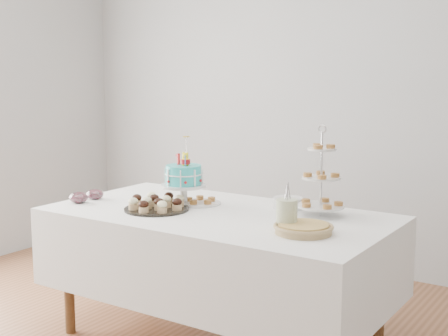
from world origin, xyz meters
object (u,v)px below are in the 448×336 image
Objects in this scene: birthday_cake at (184,187)px; utensil_pitcher at (287,214)px; jam_bowl_b at (95,194)px; cupcake_tray at (157,203)px; pastry_plate at (200,201)px; jam_bowl_a at (79,198)px; table at (218,252)px; tiered_stand at (321,178)px; plate_stack at (288,203)px; pie at (303,228)px.

birthday_cake is 0.81m from utensil_pitcher.
cupcake_tray is at bearing -3.23° from jam_bowl_b.
pastry_plate is 2.18× the size of jam_bowl_a.
table is 0.89m from jam_bowl_b.
cupcake_tray is at bearing -112.80° from pastry_plate.
cupcake_tray is 0.74× the size of tiered_stand.
plate_stack is (0.61, 0.44, -0.01)m from cupcake_tray.
cupcake_tray is (-0.32, -0.14, 0.27)m from table.
utensil_pitcher is at bearing 175.39° from pie.
plate_stack is 1.25m from jam_bowl_a.
pie is 0.11m from utensil_pitcher.
plate_stack reaches higher than pie.
pastry_plate is 2.29× the size of jam_bowl_b.
pastry_plate is (-0.81, 0.27, -0.01)m from pie.
pie is 0.44m from tiered_stand.
plate_stack is 0.50m from utensil_pitcher.
cupcake_tray is (-0.05, -0.19, -0.07)m from birthday_cake.
birthday_cake is 1.66× the size of pastry_plate.
pie is at bearing -18.65° from pastry_plate.
jam_bowl_b is 0.45× the size of utensil_pitcher.
jam_bowl_a reaches higher than pastry_plate.
jam_bowl_b is (-0.84, -0.11, 0.26)m from table.
birthday_cake is 3.61× the size of jam_bowl_a.
pie is 0.55m from plate_stack.
table is at bearing 16.53° from jam_bowl_a.
jam_bowl_a reaches higher than table.
tiered_stand is (0.79, 0.19, 0.10)m from birthday_cake.
tiered_stand reaches higher than utensil_pitcher.
plate_stack is (0.28, 0.30, 0.26)m from table.
table is 0.71m from tiered_stand.
tiered_stand reaches higher than pie.
utensil_pitcher is (0.51, -0.14, 0.31)m from table.
jam_bowl_a is (-1.12, -0.55, -0.00)m from plate_stack.
tiered_stand reaches higher than pastry_plate.
pie is 1.20× the size of pastry_plate.
tiered_stand is 4.66× the size of jam_bowl_b.
cupcake_tray is at bearing 179.54° from pie.
jam_bowl_b is (-1.12, -0.41, -0.00)m from plate_stack.
pastry_plate is 0.77m from utensil_pitcher.
cupcake_tray is at bearing -86.80° from birthday_cake.
pie reaches higher than table.
pastry_plate is at bearing 20.75° from jam_bowl_b.
tiered_stand is at bearing 30.29° from birthday_cake.
pastry_plate is at bearing -171.27° from tiered_stand.
utensil_pitcher is at bearing 3.24° from birthday_cake.
cupcake_tray is 1.51× the size of pastry_plate.
table is 4.73× the size of birthday_cake.
pie is 1.24× the size of utensil_pitcher.
birthday_cake reaches higher than cupcake_tray.
birthday_cake is 3.79× the size of jam_bowl_b.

